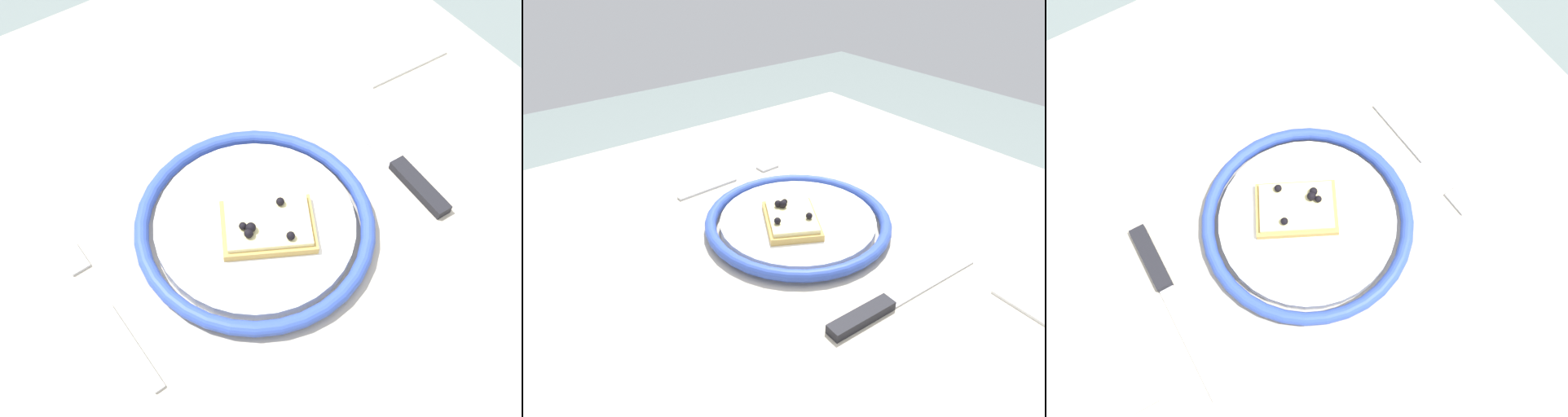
# 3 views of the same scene
# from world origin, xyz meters

# --- Properties ---
(dining_table) EXTENTS (0.90, 0.94, 0.72)m
(dining_table) POSITION_xyz_m (0.00, 0.00, 0.64)
(dining_table) COLOR #BCB29E
(dining_table) RESTS_ON ground_plane
(plate) EXTENTS (0.27, 0.27, 0.02)m
(plate) POSITION_xyz_m (0.00, -0.01, 0.73)
(plate) COLOR white
(plate) RESTS_ON dining_table
(pizza_slice_near) EXTENTS (0.13, 0.11, 0.03)m
(pizza_slice_near) POSITION_xyz_m (0.01, -0.02, 0.74)
(pizza_slice_near) COLOR tan
(pizza_slice_near) RESTS_ON plate
(knife) EXTENTS (0.03, 0.24, 0.01)m
(knife) POSITION_xyz_m (0.19, -0.04, 0.72)
(knife) COLOR silver
(knife) RESTS_ON dining_table
(fork) EXTENTS (0.02, 0.20, 0.00)m
(fork) POSITION_xyz_m (-0.18, -0.01, 0.72)
(fork) COLOR #B9B9B9
(fork) RESTS_ON dining_table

